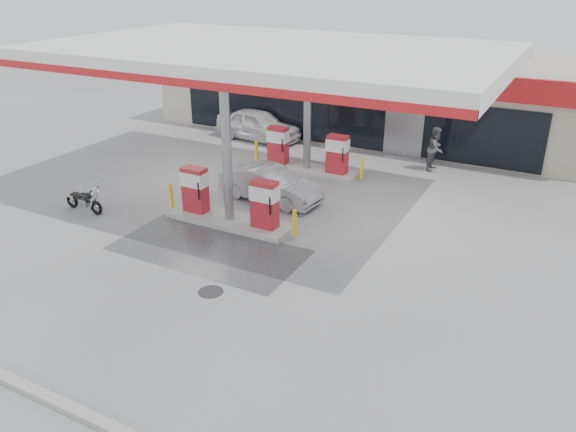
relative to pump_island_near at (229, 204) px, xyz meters
name	(u,v)px	position (x,y,z in m)	size (l,w,h in m)	color
ground	(195,246)	(0.00, -2.00, -0.71)	(90.00, 90.00, 0.00)	gray
wet_patch	(208,250)	(0.50, -2.00, -0.71)	(6.00, 3.00, 0.00)	#4C4C4F
drain_cover	(211,292)	(2.00, -4.00, -0.71)	(0.70, 0.70, 0.01)	#38383A
store_building	(373,91)	(0.01, 13.94, 1.30)	(22.00, 8.22, 4.00)	#B0A594
canopy	(271,54)	(0.00, 3.00, 4.56)	(16.00, 10.02, 5.51)	silver
pump_island_near	(229,204)	(0.00, 0.00, 0.00)	(5.14, 1.30, 1.78)	#9E9E99
pump_island_far	(307,156)	(0.00, 6.00, 0.00)	(5.14, 1.30, 1.78)	#9E9E99
parked_motorcycle	(84,201)	(-5.15, -1.59, -0.30)	(1.79, 0.69, 0.92)	black
sedan_white	(258,125)	(-4.30, 9.20, 0.06)	(1.82, 4.52, 1.54)	silver
attendant	(436,149)	(4.77, 8.80, 0.23)	(0.91, 0.71, 1.88)	#525256
hatchback_silver	(270,184)	(0.23, 2.42, -0.06)	(1.37, 3.93, 1.30)	gray
parked_car_left	(238,111)	(-7.33, 12.00, -0.14)	(1.59, 3.90, 1.13)	#480F1A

